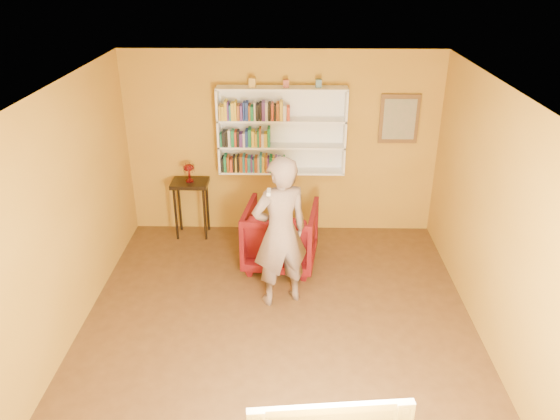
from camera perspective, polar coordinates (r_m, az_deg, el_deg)
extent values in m
cube|color=#4D3218|center=(6.40, -0.18, -12.60)|extent=(5.30, 5.80, 0.12)
cube|color=#AD7A20|center=(7.97, 0.20, 6.91)|extent=(5.30, 0.04, 2.70)
cube|color=#AD7A20|center=(3.57, -1.16, -19.68)|extent=(5.30, 0.04, 2.70)
cube|color=#AD7A20|center=(6.12, -21.97, -0.96)|extent=(0.04, 5.80, 2.70)
cube|color=#AD7A20|center=(6.04, 21.89, -1.33)|extent=(0.04, 5.80, 2.70)
cube|color=white|center=(5.17, -0.23, 12.57)|extent=(5.30, 5.80, 0.06)
cube|color=white|center=(7.86, 0.20, 8.55)|extent=(1.80, 0.03, 1.20)
cube|color=white|center=(7.80, -6.40, 8.25)|extent=(0.03, 0.28, 1.20)
cube|color=white|center=(7.77, 6.79, 8.17)|extent=(0.03, 0.28, 1.20)
cube|color=white|center=(7.93, 0.18, 4.12)|extent=(1.80, 0.28, 0.03)
cube|color=white|center=(7.80, 0.18, 6.72)|extent=(1.80, 0.28, 0.03)
cube|color=white|center=(7.69, 0.19, 9.41)|extent=(1.80, 0.28, 0.03)
cube|color=white|center=(7.58, 0.19, 12.61)|extent=(1.80, 0.28, 0.03)
cube|color=black|center=(7.91, -5.97, 4.82)|extent=(0.03, 0.19, 0.20)
cube|color=#186E43|center=(7.90, -5.70, 4.95)|extent=(0.04, 0.19, 0.24)
cube|color=#914B1A|center=(7.89, -5.39, 4.88)|extent=(0.04, 0.18, 0.22)
cube|color=#BE3E1D|center=(7.90, -5.07, 4.78)|extent=(0.04, 0.18, 0.19)
cube|color=black|center=(7.89, -4.82, 4.89)|extent=(0.03, 0.18, 0.22)
cube|color=gold|center=(7.89, -4.59, 4.85)|extent=(0.02, 0.18, 0.21)
cube|color=black|center=(7.88, -4.37, 4.91)|extent=(0.03, 0.17, 0.23)
cube|color=#914B1A|center=(7.87, -4.06, 4.92)|extent=(0.04, 0.16, 0.24)
cube|color=teal|center=(7.87, -3.78, 4.96)|extent=(0.03, 0.18, 0.24)
cube|color=#BE3E1D|center=(7.87, -3.52, 4.89)|extent=(0.03, 0.18, 0.23)
cube|color=teal|center=(7.87, -3.23, 4.86)|extent=(0.04, 0.17, 0.22)
cube|color=#502A7F|center=(7.87, -2.97, 4.86)|extent=(0.02, 0.18, 0.22)
cube|color=teal|center=(7.87, -2.77, 4.78)|extent=(0.02, 0.17, 0.19)
cube|color=#914B1A|center=(7.86, -2.50, 4.86)|extent=(0.04, 0.18, 0.22)
cube|color=beige|center=(7.84, -2.26, 4.83)|extent=(0.02, 0.14, 0.22)
cube|color=teal|center=(7.85, -2.01, 5.00)|extent=(0.03, 0.18, 0.26)
cube|color=gold|center=(7.85, -1.74, 4.93)|extent=(0.04, 0.17, 0.24)
cube|color=#914B1A|center=(7.85, -1.43, 4.93)|extent=(0.03, 0.18, 0.24)
cube|color=#502A7F|center=(7.85, -1.22, 4.82)|extent=(0.02, 0.16, 0.21)
cube|color=#186E43|center=(7.85, -0.94, 4.90)|extent=(0.04, 0.18, 0.23)
cube|color=gold|center=(7.84, -0.67, 4.84)|extent=(0.03, 0.15, 0.23)
cube|color=#502A7F|center=(7.84, -0.41, 4.87)|extent=(0.03, 0.17, 0.23)
cube|color=navy|center=(7.85, -0.10, 4.80)|extent=(0.04, 0.18, 0.20)
cube|color=black|center=(7.86, 0.20, 4.79)|extent=(0.03, 0.19, 0.20)
cube|color=#186E43|center=(7.85, 0.42, 4.84)|extent=(0.02, 0.19, 0.21)
cube|color=#186E43|center=(7.77, -6.15, 7.35)|extent=(0.02, 0.14, 0.19)
cube|color=black|center=(7.78, -5.85, 7.47)|extent=(0.04, 0.18, 0.21)
cube|color=black|center=(7.76, -5.56, 7.48)|extent=(0.02, 0.16, 0.22)
cube|color=beige|center=(7.75, -5.29, 7.53)|extent=(0.04, 0.15, 0.24)
cube|color=#186E43|center=(7.75, -4.94, 7.52)|extent=(0.04, 0.15, 0.23)
cube|color=#BE3E1D|center=(7.76, -4.64, 7.49)|extent=(0.03, 0.17, 0.22)
cube|color=black|center=(7.75, -4.39, 7.50)|extent=(0.03, 0.16, 0.23)
cube|color=#502A7F|center=(7.75, -4.06, 7.38)|extent=(0.04, 0.16, 0.19)
cube|color=beige|center=(7.74, -3.77, 7.39)|extent=(0.03, 0.15, 0.20)
cube|color=navy|center=(7.75, -3.49, 7.55)|extent=(0.04, 0.19, 0.23)
cube|color=#186E43|center=(7.74, -3.17, 7.64)|extent=(0.04, 0.18, 0.26)
cube|color=gold|center=(7.73, -2.81, 7.51)|extent=(0.04, 0.16, 0.23)
cube|color=gold|center=(7.73, -2.50, 7.39)|extent=(0.02, 0.16, 0.19)
cube|color=#186E43|center=(7.73, -2.27, 7.54)|extent=(0.02, 0.17, 0.23)
cube|color=#914B1A|center=(7.71, -2.08, 7.64)|extent=(0.03, 0.15, 0.27)
cube|color=beige|center=(7.73, -1.82, 7.40)|extent=(0.03, 0.18, 0.19)
cube|color=gold|center=(7.72, -1.50, 7.40)|extent=(0.04, 0.16, 0.20)
cube|color=#186E43|center=(7.73, -1.17, 7.68)|extent=(0.04, 0.19, 0.27)
cube|color=gold|center=(7.68, -6.26, 10.16)|extent=(0.02, 0.18, 0.21)
cube|color=gold|center=(7.67, -5.98, 10.09)|extent=(0.04, 0.16, 0.20)
cube|color=gold|center=(7.66, -5.66, 10.38)|extent=(0.04, 0.19, 0.27)
cube|color=#502A7F|center=(7.65, -5.43, 10.29)|extent=(0.02, 0.17, 0.25)
cube|color=teal|center=(7.66, -5.20, 10.18)|extent=(0.02, 0.18, 0.21)
cube|color=gold|center=(7.64, -4.95, 10.26)|extent=(0.04, 0.15, 0.24)
cube|color=gold|center=(7.65, -4.64, 10.34)|extent=(0.03, 0.18, 0.26)
cube|color=#914B1A|center=(7.65, -4.34, 10.19)|extent=(0.03, 0.18, 0.21)
cube|color=#502A7F|center=(7.65, -4.03, 10.19)|extent=(0.03, 0.18, 0.21)
cube|color=navy|center=(7.63, -3.78, 10.31)|extent=(0.02, 0.16, 0.25)
cube|color=navy|center=(7.63, -3.48, 10.33)|extent=(0.04, 0.17, 0.25)
cube|color=#914B1A|center=(7.64, -3.20, 10.20)|extent=(0.02, 0.18, 0.21)
cube|color=#186E43|center=(7.63, -2.92, 10.13)|extent=(0.04, 0.16, 0.20)
cube|color=beige|center=(7.61, -2.64, 10.32)|extent=(0.02, 0.15, 0.25)
cube|color=black|center=(7.63, -2.34, 10.22)|extent=(0.04, 0.18, 0.22)
cube|color=black|center=(7.60, -2.04, 10.29)|extent=(0.03, 0.14, 0.25)
cube|color=#502A7F|center=(7.62, -1.72, 10.35)|extent=(0.04, 0.17, 0.26)
cube|color=beige|center=(7.60, -1.41, 10.32)|extent=(0.03, 0.14, 0.25)
cube|color=black|center=(7.61, -1.10, 10.28)|extent=(0.03, 0.16, 0.24)
cube|color=#BE3E1D|center=(7.62, -0.79, 10.27)|extent=(0.03, 0.18, 0.23)
cube|color=black|center=(7.61, -0.52, 10.17)|extent=(0.03, 0.17, 0.21)
cube|color=#914B1A|center=(7.61, -0.23, 10.29)|extent=(0.04, 0.17, 0.24)
cube|color=gold|center=(7.60, 0.14, 10.37)|extent=(0.04, 0.17, 0.26)
cube|color=beige|center=(7.60, 0.49, 10.17)|extent=(0.04, 0.15, 0.21)
cube|color=#BE3E1D|center=(7.61, 0.87, 10.10)|extent=(0.04, 0.16, 0.19)
cube|color=gold|center=(7.58, -2.92, 13.17)|extent=(0.09, 0.09, 0.12)
cube|color=#A04A35|center=(7.56, 0.64, 13.08)|extent=(0.07, 0.07, 0.10)
cube|color=slate|center=(7.57, 4.05, 13.07)|extent=(0.08, 0.08, 0.11)
cube|color=brown|center=(7.95, 12.34, 9.29)|extent=(0.55, 0.04, 0.70)
cube|color=gray|center=(7.93, 12.37, 9.24)|extent=(0.45, 0.02, 0.58)
cylinder|color=black|center=(8.11, -10.83, -0.46)|extent=(0.04, 0.04, 0.81)
cylinder|color=black|center=(8.03, -7.88, -0.49)|extent=(0.04, 0.04, 0.81)
cylinder|color=black|center=(8.38, -10.44, 0.46)|extent=(0.04, 0.04, 0.81)
cylinder|color=black|center=(8.31, -7.58, 0.44)|extent=(0.04, 0.04, 0.81)
cube|color=black|center=(8.03, -9.40, 2.78)|extent=(0.53, 0.40, 0.06)
cylinder|color=maroon|center=(8.02, -9.42, 3.04)|extent=(0.11, 0.11, 0.02)
cylinder|color=maroon|center=(7.99, -9.46, 3.58)|extent=(0.03, 0.03, 0.14)
ellipsoid|color=maroon|center=(7.94, -9.52, 4.39)|extent=(0.15, 0.15, 0.10)
cylinder|color=beige|center=(7.93, -8.97, 4.35)|extent=(0.01, 0.01, 0.11)
cylinder|color=beige|center=(7.98, -9.07, 4.49)|extent=(0.01, 0.01, 0.11)
cylinder|color=beige|center=(8.01, -9.42, 4.54)|extent=(0.01, 0.01, 0.11)
cylinder|color=beige|center=(8.00, -9.83, 4.48)|extent=(0.01, 0.01, 0.11)
cylinder|color=beige|center=(7.96, -10.06, 4.34)|extent=(0.01, 0.01, 0.11)
cylinder|color=beige|center=(7.90, -9.97, 4.20)|extent=(0.01, 0.01, 0.11)
cylinder|color=beige|center=(7.87, -9.61, 4.15)|extent=(0.01, 0.01, 0.11)
cylinder|color=beige|center=(7.89, -9.19, 4.21)|extent=(0.01, 0.01, 0.11)
imported|color=#4C050C|center=(7.32, 0.08, -2.66)|extent=(1.05, 1.07, 0.87)
imported|color=#705B52|center=(6.32, 0.03, -2.36)|extent=(0.80, 0.67, 1.87)
cube|color=silver|center=(5.86, -1.18, 1.90)|extent=(0.04, 0.15, 0.04)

